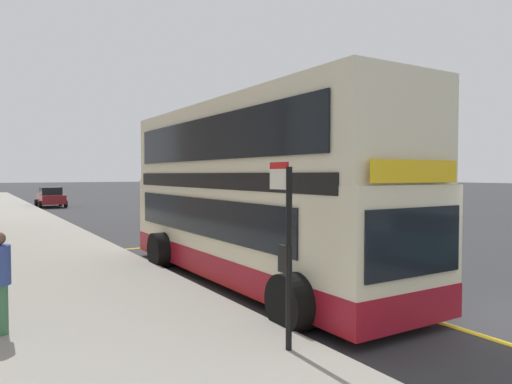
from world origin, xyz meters
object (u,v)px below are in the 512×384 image
at_px(bus_stop_sign, 286,239).
at_px(parked_car_grey_ahead, 224,211).
at_px(double_decker_bus, 251,199).
at_px(parked_car_maroon_distant, 51,197).

xyz_separation_m(bus_stop_sign, parked_car_grey_ahead, (7.24, 15.78, -0.93)).
xyz_separation_m(double_decker_bus, parked_car_grey_ahead, (5.14, 11.28, -1.26)).
bearing_deg(double_decker_bus, parked_car_grey_ahead, 65.49).
height_order(parked_car_grey_ahead, parked_car_maroon_distant, same).
distance_m(bus_stop_sign, parked_car_maroon_distant, 35.71).
bearing_deg(parked_car_maroon_distant, double_decker_bus, -89.02).
distance_m(double_decker_bus, bus_stop_sign, 4.97).
bearing_deg(parked_car_grey_ahead, bus_stop_sign, 67.53).
height_order(bus_stop_sign, parked_car_maroon_distant, bus_stop_sign).
height_order(double_decker_bus, bus_stop_sign, double_decker_bus).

